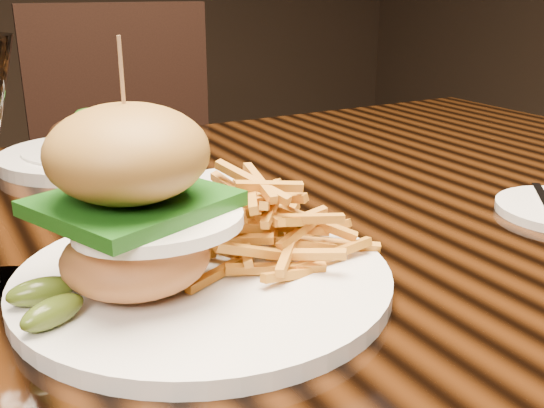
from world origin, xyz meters
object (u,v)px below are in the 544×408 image
dining_table (210,280)px  far_dish (84,152)px  chair_far (134,175)px  burger_plate (194,228)px

dining_table → far_dish: size_ratio=6.69×
chair_far → dining_table: bearing=-95.8°
far_dish → burger_plate: bearing=-91.8°
chair_far → burger_plate: bearing=-98.2°
dining_table → burger_plate: 0.22m
burger_plate → far_dish: 0.45m
far_dish → chair_far: chair_far is taller
burger_plate → chair_far: 1.11m
far_dish → chair_far: bearing=67.6°
far_dish → chair_far: size_ratio=0.25×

